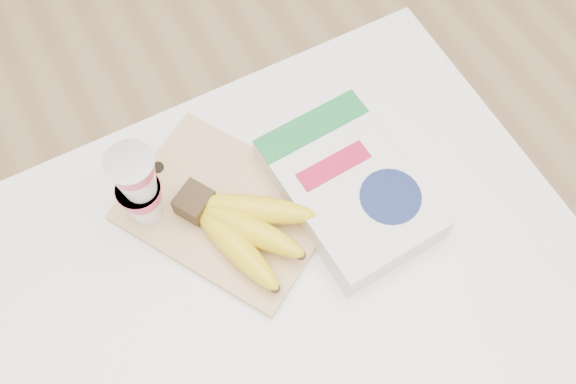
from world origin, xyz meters
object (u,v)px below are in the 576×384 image
object	(u,v)px
bananas	(243,226)
yogurt_stack	(138,187)
cereal_box	(349,188)
table	(243,370)
cutting_board	(227,209)

from	to	relation	value
bananas	yogurt_stack	size ratio (longest dim) A/B	1.36
yogurt_stack	cereal_box	bearing A→B (deg)	-21.77
table	yogurt_stack	distance (m)	0.52
bananas	cereal_box	bearing A→B (deg)	-5.22
bananas	cereal_box	size ratio (longest dim) A/B	0.78
table	yogurt_stack	world-z (taller)	yogurt_stack
yogurt_stack	cereal_box	xyz separation A→B (m)	(0.27, -0.11, -0.07)
table	bananas	distance (m)	0.44
cutting_board	bananas	size ratio (longest dim) A/B	1.37
table	yogurt_stack	bearing A→B (deg)	99.81
table	yogurt_stack	xyz separation A→B (m)	(-0.03, 0.18, 0.49)
yogurt_stack	cereal_box	distance (m)	0.30
table	cereal_box	world-z (taller)	cereal_box
cutting_board	table	bearing A→B (deg)	-147.31
cutting_board	cereal_box	distance (m)	0.18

